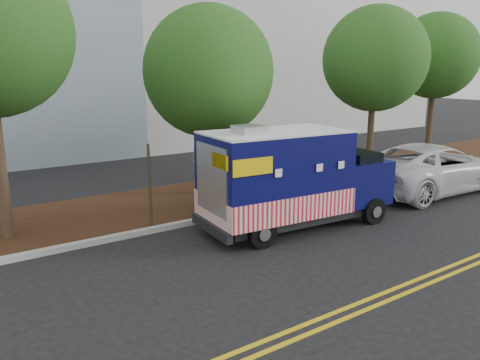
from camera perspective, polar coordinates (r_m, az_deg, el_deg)
ground at (r=12.98m, az=2.19°, el=-6.03°), size 120.00×120.00×0.00m
curb at (r=14.04m, az=-1.21°, el=-4.18°), size 120.00×0.18×0.15m
mulch_strip at (r=15.77m, az=-5.39°, el=-2.26°), size 120.00×4.00×0.15m
centerline_near at (r=10.04m, az=17.87°, el=-12.68°), size 120.00×0.10×0.01m
centerline_far at (r=9.91m, az=19.03°, el=-13.13°), size 120.00×0.10×0.01m
tree_b at (r=15.62m, az=-3.86°, el=13.01°), size 4.26×4.26×6.36m
tree_c at (r=19.82m, az=16.15°, el=13.96°), size 4.14×4.14×6.77m
tree_d at (r=23.93m, az=22.77°, el=13.75°), size 3.88×3.88×6.84m
sign_post at (r=12.75m, az=-10.92°, el=-0.99°), size 0.06×0.06×2.40m
food_truck at (r=12.84m, az=6.09°, el=-0.15°), size 5.69×2.50×2.92m
white_car at (r=18.18m, az=22.37°, el=1.42°), size 6.33×3.12×1.73m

